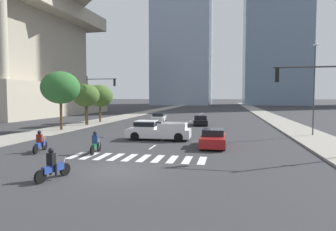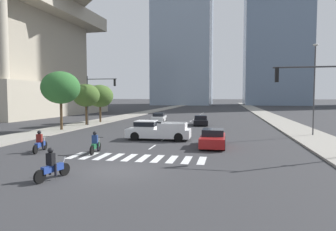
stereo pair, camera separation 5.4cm
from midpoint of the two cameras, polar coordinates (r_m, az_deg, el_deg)
ground_plane at (r=15.71m, az=-9.57°, el=-10.38°), size 800.00×800.00×0.00m
sidewalk_east at (r=45.06m, az=21.14°, el=-1.31°), size 4.00×260.00×0.15m
sidewalk_west at (r=48.15m, az=-11.54°, el=-0.83°), size 4.00×260.00×0.15m
crosswalk_near at (r=18.71m, az=-5.99°, el=-8.05°), size 8.55×2.25×0.01m
lane_divider_center at (r=45.97m, az=4.44°, el=-1.07°), size 0.14×50.00×0.01m
motorcycle_lead at (r=22.27m, az=-23.26°, el=-4.94°), size 0.81×2.19×1.49m
motorcycle_trailing at (r=20.61m, az=-13.68°, el=-5.41°), size 0.70×2.09×1.49m
motorcycle_third at (r=14.78m, az=-21.20°, el=-9.16°), size 0.82×2.03×1.49m
pickup_truck at (r=26.13m, az=-2.36°, el=-2.90°), size 5.60×2.08×1.67m
sedan_red_0 at (r=22.74m, az=8.67°, el=-4.42°), size 1.86×4.22×1.33m
sedan_black_1 at (r=39.66m, az=6.31°, el=-1.00°), size 2.20×4.44×1.26m
sedan_white_2 at (r=44.22m, az=-1.70°, el=-0.44°), size 2.10×4.59×1.36m
traffic_signal_near at (r=20.16m, az=26.68°, el=4.24°), size 4.37×0.28×5.83m
traffic_signal_far at (r=38.67m, az=-13.27°, el=4.44°), size 4.23×0.28×6.23m
street_lamp_east at (r=31.28m, az=26.29°, el=5.56°), size 0.50×0.24×8.55m
street_tree_nearest at (r=34.62m, az=-19.84°, el=5.05°), size 4.16×4.16×6.39m
street_tree_second at (r=39.80m, az=-15.39°, el=3.74°), size 3.46×3.46×5.27m
street_tree_third at (r=43.67m, az=-12.86°, el=3.66°), size 3.75×3.75×5.31m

